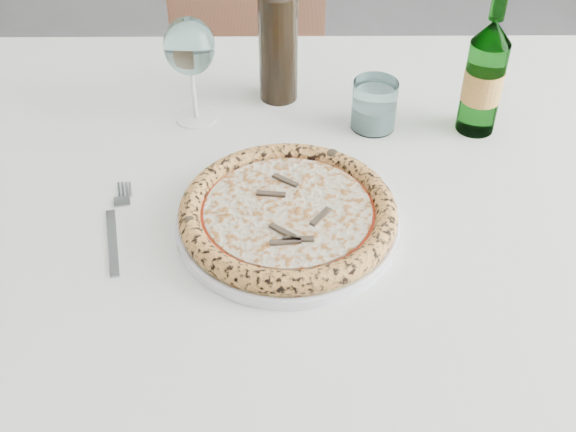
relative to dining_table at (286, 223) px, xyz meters
name	(u,v)px	position (x,y,z in m)	size (l,w,h in m)	color
dining_table	(286,223)	(0.00, 0.00, 0.00)	(1.57, 0.94, 0.76)	brown
chair_far	(254,60)	(-0.06, 0.77, -0.14)	(0.45, 0.46, 0.93)	brown
plate	(288,222)	(0.00, -0.10, 0.09)	(0.30, 0.30, 0.02)	white
pizza	(288,212)	(0.00, -0.10, 0.11)	(0.29, 0.29, 0.03)	tan
fork	(116,228)	(-0.23, -0.10, 0.08)	(0.04, 0.19, 0.00)	gray
wine_glass	(190,49)	(-0.14, 0.17, 0.21)	(0.08, 0.08, 0.18)	white
tumbler	(374,108)	(0.14, 0.14, 0.12)	(0.07, 0.07, 0.08)	silver
beer_bottle	(484,77)	(0.31, 0.13, 0.18)	(0.06, 0.06, 0.24)	#438E43
wine_bottle	(278,37)	(-0.01, 0.24, 0.19)	(0.06, 0.06, 0.26)	black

